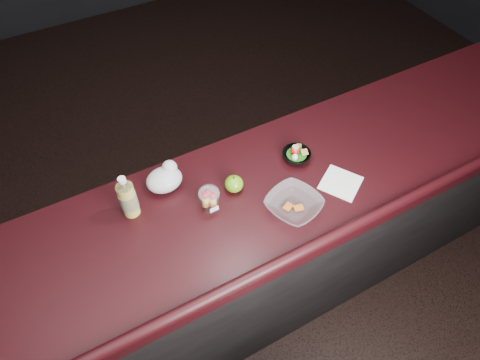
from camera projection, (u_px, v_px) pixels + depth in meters
name	position (u px, v px, depth m)	size (l,w,h in m)	color
ground	(258.00, 346.00, 2.44)	(8.00, 8.00, 0.00)	black
room_shell	(282.00, 90.00, 1.03)	(8.00, 8.00, 8.00)	black
counter	(232.00, 261.00, 2.22)	(4.06, 0.71, 1.02)	black
lemonade_bottle	(128.00, 199.00, 1.72)	(0.07, 0.07, 0.22)	gold
fruit_cup	(209.00, 199.00, 1.76)	(0.09, 0.09, 0.13)	white
green_apple	(234.00, 184.00, 1.84)	(0.08, 0.08, 0.08)	#3E770D
plastic_bag	(165.00, 178.00, 1.84)	(0.16, 0.13, 0.12)	silver
snack_bowl	(296.00, 155.00, 1.97)	(0.15, 0.15, 0.07)	black
takeout_bowl	(294.00, 205.00, 1.78)	(0.28, 0.28, 0.05)	silver
paper_napkin	(341.00, 183.00, 1.89)	(0.16, 0.16, 0.00)	white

